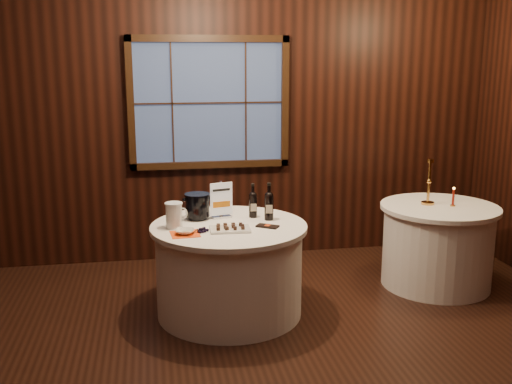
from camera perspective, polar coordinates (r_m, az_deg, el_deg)
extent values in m
plane|color=black|center=(4.27, -0.67, -16.81)|extent=(6.00, 6.00, 0.00)
cube|color=black|center=(6.22, -4.49, 7.11)|extent=(6.00, 0.02, 3.00)
cube|color=#35456F|center=(6.18, -4.48, 8.47)|extent=(1.50, 0.01, 1.20)
cylinder|color=white|center=(5.01, -2.56, -7.58)|extent=(1.20, 1.20, 0.73)
cylinder|color=white|center=(4.89, -2.60, -3.35)|extent=(1.28, 1.28, 0.04)
cylinder|color=white|center=(5.87, 16.86, -5.09)|extent=(1.00, 1.00, 0.73)
cylinder|color=white|center=(5.77, 17.11, -1.44)|extent=(1.08, 1.08, 0.04)
cube|color=silver|center=(5.10, -3.35, -2.36)|extent=(0.18, 0.13, 0.02)
cube|color=silver|center=(5.06, -3.37, -0.63)|extent=(0.02, 0.02, 0.30)
cube|color=white|center=(5.05, -3.36, -0.66)|extent=(0.19, 0.05, 0.28)
cylinder|color=black|center=(5.09, -0.29, -1.39)|extent=(0.07, 0.07, 0.19)
sphere|color=black|center=(5.07, -0.29, -0.36)|extent=(0.07, 0.07, 0.07)
cylinder|color=black|center=(5.05, -0.29, 0.21)|extent=(0.03, 0.03, 0.08)
cylinder|color=black|center=(5.04, -0.29, 0.68)|extent=(0.03, 0.03, 0.02)
cube|color=beige|center=(5.05, -0.22, -1.49)|extent=(0.05, 0.00, 0.07)
cylinder|color=black|center=(5.01, 1.24, -1.53)|extent=(0.08, 0.08, 0.20)
sphere|color=black|center=(4.98, 1.25, -0.40)|extent=(0.08, 0.08, 0.08)
cylinder|color=black|center=(4.97, 1.25, 0.23)|extent=(0.03, 0.03, 0.09)
cylinder|color=black|center=(4.96, 1.25, 0.74)|extent=(0.03, 0.03, 0.02)
cube|color=beige|center=(4.97, 1.33, -1.64)|extent=(0.06, 0.01, 0.07)
cylinder|color=black|center=(5.07, -5.57, -2.43)|extent=(0.16, 0.16, 0.03)
cylinder|color=black|center=(5.05, -5.60, -1.33)|extent=(0.20, 0.20, 0.17)
cylinder|color=black|center=(5.02, -5.62, -0.27)|extent=(0.22, 0.22, 0.02)
cube|color=silver|center=(4.73, -2.49, -3.56)|extent=(0.32, 0.22, 0.02)
cube|color=black|center=(4.81, 1.10, -3.28)|extent=(0.19, 0.17, 0.01)
cylinder|color=#352313|center=(4.67, -5.83, -3.69)|extent=(0.06, 0.03, 0.03)
cylinder|color=silver|center=(4.82, -7.82, -2.26)|extent=(0.13, 0.13, 0.19)
cylinder|color=silver|center=(4.80, -7.85, -1.09)|extent=(0.14, 0.14, 0.01)
torus|color=silver|center=(4.82, -7.02, -2.12)|extent=(0.10, 0.04, 0.10)
cube|color=#F24B14|center=(4.66, -6.78, -4.00)|extent=(0.24, 0.24, 0.00)
imported|color=silver|center=(4.65, -6.78, -3.77)|extent=(0.17, 0.17, 0.04)
cylinder|color=#C58B3D|center=(5.78, 16.03, -1.02)|extent=(0.12, 0.12, 0.02)
cylinder|color=#C58B3D|center=(5.74, 16.15, 0.89)|extent=(0.03, 0.03, 0.37)
cylinder|color=#C58B3D|center=(5.70, 16.27, 2.87)|extent=(0.06, 0.06, 0.03)
cylinder|color=#C58B3D|center=(5.77, 18.22, -1.24)|extent=(0.05, 0.05, 0.01)
cylinder|color=#9B190B|center=(5.75, 18.28, -0.48)|extent=(0.02, 0.02, 0.15)
sphere|color=#FFB23F|center=(5.73, 18.33, 0.34)|extent=(0.02, 0.02, 0.02)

